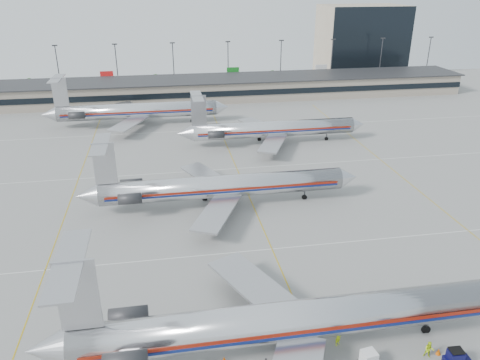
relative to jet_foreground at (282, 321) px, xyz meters
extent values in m
plane|color=gray|center=(3.57, 8.87, -3.76)|extent=(260.00, 260.00, 0.00)
cube|color=silver|center=(3.57, 18.87, -3.75)|extent=(160.00, 0.15, 0.02)
cube|color=gray|center=(3.57, 106.87, -0.76)|extent=(160.00, 16.00, 6.00)
cube|color=black|center=(3.57, 98.77, -0.56)|extent=(160.00, 0.20, 1.60)
cube|color=#2D2D30|center=(3.57, 106.87, 2.34)|extent=(162.00, 17.00, 0.30)
cylinder|color=#38383D|center=(-41.43, 120.87, 3.74)|extent=(0.30, 0.30, 15.00)
cube|color=#2D2D30|center=(-41.43, 120.87, 11.34)|extent=(1.60, 0.40, 0.35)
cylinder|color=#38383D|center=(-23.43, 120.87, 3.74)|extent=(0.30, 0.30, 15.00)
cube|color=#2D2D30|center=(-23.43, 120.87, 11.34)|extent=(1.60, 0.40, 0.35)
cylinder|color=#38383D|center=(-5.43, 120.87, 3.74)|extent=(0.30, 0.30, 15.00)
cube|color=#2D2D30|center=(-5.43, 120.87, 11.34)|extent=(1.60, 0.40, 0.35)
cylinder|color=#38383D|center=(12.57, 120.87, 3.74)|extent=(0.30, 0.30, 15.00)
cube|color=#2D2D30|center=(12.57, 120.87, 11.34)|extent=(1.60, 0.40, 0.35)
cylinder|color=#38383D|center=(30.57, 120.87, 3.74)|extent=(0.30, 0.30, 15.00)
cube|color=#2D2D30|center=(30.57, 120.87, 11.34)|extent=(1.60, 0.40, 0.35)
cylinder|color=#38383D|center=(48.57, 120.87, 3.74)|extent=(0.30, 0.30, 15.00)
cube|color=#2D2D30|center=(48.57, 120.87, 11.34)|extent=(1.60, 0.40, 0.35)
cylinder|color=#38383D|center=(66.57, 120.87, 3.74)|extent=(0.30, 0.30, 15.00)
cube|color=#2D2D30|center=(66.57, 120.87, 11.34)|extent=(1.60, 0.40, 0.35)
cylinder|color=#38383D|center=(84.57, 120.87, 3.74)|extent=(0.30, 0.30, 15.00)
cube|color=#2D2D30|center=(84.57, 120.87, 11.34)|extent=(1.60, 0.40, 0.35)
cube|color=tan|center=(65.57, 136.87, 8.74)|extent=(30.00, 20.00, 25.00)
cylinder|color=silver|center=(1.04, 0.00, -0.06)|extent=(42.31, 3.91, 3.91)
cone|color=#B2B2B7|center=(-22.01, 0.00, -0.06)|extent=(3.81, 3.91, 3.91)
cube|color=maroon|center=(1.04, -1.96, 0.10)|extent=(40.19, 0.05, 0.37)
cube|color=navy|center=(1.04, -1.96, -0.32)|extent=(40.19, 0.05, 0.30)
cube|color=#B2B2B7|center=(-1.07, 7.41, -1.12)|extent=(9.84, 14.34, 0.34)
cube|color=#B2B2B7|center=(-18.52, 0.00, 5.50)|extent=(3.60, 0.26, 7.19)
cube|color=#B2B2B7|center=(-18.84, 0.00, 8.88)|extent=(2.54, 11.11, 0.19)
cylinder|color=#2D2D30|center=(-14.82, 3.02, 0.26)|extent=(3.81, 1.80, 1.80)
cylinder|color=#2D2D30|center=(15.85, 0.00, -2.89)|extent=(0.21, 0.21, 1.75)
cylinder|color=#2D2D30|center=(-2.13, 2.54, -2.89)|extent=(0.21, 0.21, 1.75)
cylinder|color=black|center=(15.85, 0.00, -3.39)|extent=(0.95, 0.32, 0.95)
cylinder|color=silver|center=(-1.12, 33.39, -0.32)|extent=(39.36, 3.64, 3.64)
cone|color=silver|center=(20.13, 33.39, -0.32)|extent=(3.15, 3.64, 3.64)
cone|color=#B2B2B7|center=(-22.57, 33.39, -0.32)|extent=(3.54, 3.64, 3.64)
cube|color=maroon|center=(-1.12, 31.56, -0.17)|extent=(37.39, 0.05, 0.34)
cube|color=navy|center=(-1.12, 31.56, -0.56)|extent=(37.39, 0.05, 0.28)
cube|color=#B2B2B7|center=(-3.09, 40.28, -1.30)|extent=(9.15, 13.34, 0.31)
cube|color=#B2B2B7|center=(-3.09, 26.50, -1.30)|extent=(9.15, 13.34, 0.31)
cube|color=#B2B2B7|center=(-19.33, 33.39, 4.85)|extent=(3.35, 0.25, 6.69)
cube|color=#B2B2B7|center=(-19.62, 33.39, 8.00)|extent=(2.36, 10.33, 0.18)
cylinder|color=#2D2D30|center=(-15.88, 36.20, -0.02)|extent=(3.54, 1.67, 1.67)
cylinder|color=#2D2D30|center=(-15.88, 30.59, -0.02)|extent=(3.54, 1.67, 1.67)
cylinder|color=#2D2D30|center=(12.65, 33.39, -2.95)|extent=(0.20, 0.20, 1.62)
cylinder|color=#2D2D30|center=(-4.08, 31.03, -2.95)|extent=(0.20, 0.20, 1.62)
cylinder|color=#2D2D30|center=(-4.08, 35.75, -2.95)|extent=(0.20, 0.20, 1.62)
cylinder|color=black|center=(12.65, 33.39, -3.42)|extent=(0.89, 0.30, 0.89)
cylinder|color=silver|center=(14.34, 62.49, -0.41)|extent=(36.41, 3.55, 3.55)
cone|color=silver|center=(34.08, 62.49, -0.41)|extent=(3.07, 3.55, 3.55)
cone|color=#B2B2B7|center=(-5.59, 62.49, -0.41)|extent=(3.45, 3.55, 3.55)
cube|color=maroon|center=(14.34, 60.71, -0.26)|extent=(34.59, 0.05, 0.34)
cube|color=navy|center=(14.34, 60.71, -0.65)|extent=(34.59, 0.05, 0.27)
cube|color=#B2B2B7|center=(12.43, 69.20, -1.36)|extent=(8.91, 12.99, 0.31)
cube|color=#B2B2B7|center=(12.43, 55.79, -1.36)|extent=(8.91, 12.99, 0.31)
cube|color=#B2B2B7|center=(-2.43, 62.49, 4.63)|extent=(3.26, 0.24, 6.52)
cube|color=#B2B2B7|center=(-2.71, 62.49, 7.69)|extent=(2.30, 10.06, 0.17)
cylinder|color=#2D2D30|center=(0.93, 65.23, -0.12)|extent=(3.45, 1.63, 1.63)
cylinder|color=#2D2D30|center=(0.93, 59.76, -0.12)|extent=(3.45, 1.63, 1.63)
cylinder|color=#2D2D30|center=(26.80, 62.49, -2.97)|extent=(0.19, 0.19, 1.58)
cylinder|color=#2D2D30|center=(11.47, 60.19, -2.97)|extent=(0.19, 0.19, 1.58)
cylinder|color=#2D2D30|center=(11.47, 64.79, -2.97)|extent=(0.19, 0.19, 1.58)
cylinder|color=black|center=(26.80, 62.49, -3.42)|extent=(0.86, 0.29, 0.86)
cylinder|color=silver|center=(-16.05, 82.29, -0.14)|extent=(39.28, 3.82, 3.82)
cone|color=silver|center=(5.24, 82.29, -0.14)|extent=(3.31, 3.82, 3.82)
cone|color=#B2B2B7|center=(-37.55, 82.29, -0.14)|extent=(3.72, 3.82, 3.82)
cube|color=maroon|center=(-16.05, 80.37, 0.01)|extent=(37.32, 0.05, 0.36)
cube|color=navy|center=(-16.05, 80.37, -0.40)|extent=(37.32, 0.05, 0.29)
cube|color=#B2B2B7|center=(-18.12, 89.53, -1.18)|extent=(9.61, 14.01, 0.33)
cube|color=#B2B2B7|center=(-18.12, 75.06, -1.18)|extent=(9.61, 14.01, 0.33)
cube|color=#B2B2B7|center=(-34.14, 82.29, 5.29)|extent=(3.51, 0.26, 7.03)
cube|color=#B2B2B7|center=(-34.45, 82.29, 8.59)|extent=(2.48, 10.85, 0.19)
cylinder|color=#2D2D30|center=(-30.52, 85.24, 0.17)|extent=(3.72, 1.76, 1.76)
cylinder|color=#2D2D30|center=(-30.52, 79.35, 0.17)|extent=(3.72, 1.76, 1.76)
cylinder|color=#2D2D30|center=(-2.61, 82.29, -2.91)|extent=(0.21, 0.21, 1.71)
cylinder|color=#2D2D30|center=(-19.15, 79.81, -2.91)|extent=(0.21, 0.21, 1.71)
cylinder|color=#2D2D30|center=(-19.15, 84.77, -2.91)|extent=(0.21, 0.21, 1.71)
cylinder|color=black|center=(-2.61, 82.29, -3.40)|extent=(0.93, 0.31, 0.93)
cube|color=#0A0A38|center=(16.01, -4.80, -2.46)|extent=(1.41, 1.20, 1.02)
cube|color=black|center=(16.01, -4.80, -1.78)|extent=(1.35, 1.14, 0.09)
cylinder|color=black|center=(17.26, -4.24, -3.44)|extent=(0.63, 0.20, 0.63)
cylinder|color=black|center=(15.45, -4.24, -3.44)|extent=(0.63, 0.20, 0.63)
cube|color=white|center=(7.86, -3.36, -2.72)|extent=(1.53, 1.45, 1.36)
cylinder|color=black|center=(8.49, -2.82, -3.65)|extent=(0.22, 0.11, 0.22)
cube|color=#9D9D9D|center=(7.68, 2.68, -3.33)|extent=(3.56, 1.64, 0.48)
cube|color=#2D2D30|center=(8.25, 2.68, -2.23)|extent=(3.56, 1.27, 1.23)
cylinder|color=black|center=(8.92, 3.21, -3.52)|extent=(0.48, 0.15, 0.48)
cylinder|color=black|center=(8.92, 2.16, -3.52)|extent=(0.48, 0.15, 0.48)
cylinder|color=black|center=(6.44, 3.21, -3.52)|extent=(0.48, 0.15, 0.48)
cylinder|color=black|center=(6.44, 2.16, -3.52)|extent=(0.48, 0.15, 0.48)
imported|color=#CEF116|center=(5.98, -0.16, -2.80)|extent=(0.84, 0.76, 1.92)
imported|color=#C7EA16|center=(14.22, -3.28, -2.84)|extent=(1.11, 1.02, 1.84)
cone|color=#E85C07|center=(15.45, -3.13, -3.42)|extent=(0.61, 0.61, 0.68)
cone|color=#E85C07|center=(-5.85, -0.54, -3.42)|extent=(0.51, 0.51, 0.68)
camera|label=1|loc=(-10.22, -35.14, 31.03)|focal=35.00mm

